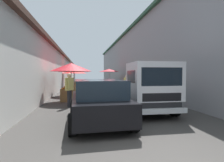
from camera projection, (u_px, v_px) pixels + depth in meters
The scene contains 13 objects.
ground at pixel (99, 92), 16.45m from camera, with size 90.00×90.00×0.00m, color #3D3A38.
building_left_whitewash at pixel (24, 71), 17.47m from camera, with size 49.80×7.50×3.92m.
building_right_concrete at pixel (162, 59), 19.67m from camera, with size 49.80×7.50×6.59m.
fruit_stall_far_right at pixel (75, 73), 20.30m from camera, with size 2.78×2.78×2.20m.
fruit_stall_near_left at pixel (74, 72), 13.93m from camera, with size 2.40×2.40×2.37m.
fruit_stall_mid_lane at pixel (71, 71), 10.79m from camera, with size 2.49×2.49×2.39m.
fruit_stall_far_left at pixel (109, 73), 22.60m from camera, with size 2.55×2.55×2.38m.
hatchback_car at pixel (98, 100), 6.19m from camera, with size 3.98×2.06×1.45m.
delivery_truck at pixel (147, 89), 7.53m from camera, with size 4.93×1.99×2.08m.
vendor_by_crates at pixel (126, 83), 15.48m from camera, with size 0.56×0.39×1.55m.
vendor_in_shade at pixel (69, 87), 9.01m from camera, with size 0.60×0.41×1.70m.
parked_scooter at pixel (133, 90), 13.91m from camera, with size 1.67×0.55×1.14m.
plastic_stool at pixel (117, 95), 11.15m from camera, with size 0.30×0.30×0.43m.
Camera 1 is at (-2.88, 1.40, 1.64)m, focal length 28.94 mm.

